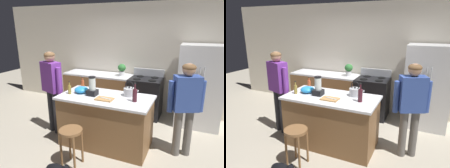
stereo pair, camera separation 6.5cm
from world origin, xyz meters
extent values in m
plane|color=#B2A893|center=(0.00, 0.00, 0.00)|extent=(14.00, 14.00, 0.00)
cube|color=beige|center=(0.00, 1.95, 1.35)|extent=(8.00, 0.10, 2.70)
cube|color=brown|center=(0.00, 0.00, 0.45)|extent=(1.60, 0.77, 0.90)
cube|color=silver|center=(0.00, 0.00, 0.92)|extent=(1.66, 0.83, 0.04)
cube|color=brown|center=(-0.80, 1.55, 0.45)|extent=(2.00, 0.64, 0.90)
cube|color=silver|center=(-0.80, 1.55, 0.92)|extent=(2.00, 0.64, 0.04)
cube|color=silver|center=(1.54, 1.50, 0.89)|extent=(0.90, 0.70, 1.78)
cylinder|color=#B7BABF|center=(1.50, 1.13, 0.98)|extent=(0.02, 0.02, 0.80)
cylinder|color=#B7BABF|center=(1.58, 1.13, 0.98)|extent=(0.02, 0.02, 0.80)
cube|color=#3FB259|center=(1.56, 1.15, 1.11)|extent=(0.05, 0.01, 0.05)
cube|color=yellow|center=(1.30, 1.15, 0.89)|extent=(0.05, 0.01, 0.05)
cube|color=purple|center=(1.24, 1.15, 0.90)|extent=(0.05, 0.01, 0.05)
cube|color=black|center=(0.36, 1.52, 0.47)|extent=(0.76, 0.64, 0.94)
cube|color=black|center=(0.36, 1.20, 0.42)|extent=(0.60, 0.01, 0.24)
cube|color=#B7BABF|center=(0.36, 1.81, 1.03)|extent=(0.76, 0.06, 0.18)
cylinder|color=black|center=(0.18, 1.37, 0.95)|extent=(0.18, 0.18, 0.01)
cylinder|color=black|center=(0.54, 1.37, 0.95)|extent=(0.18, 0.18, 0.01)
cylinder|color=black|center=(0.18, 1.67, 0.95)|extent=(0.18, 0.18, 0.01)
cylinder|color=black|center=(0.54, 1.67, 0.95)|extent=(0.18, 0.18, 0.01)
cylinder|color=#26262B|center=(-1.27, 0.06, 0.44)|extent=(0.16, 0.16, 0.89)
cylinder|color=#26262B|center=(-1.10, 0.00, 0.44)|extent=(0.16, 0.16, 0.89)
cube|color=#723399|center=(-1.18, 0.03, 1.18)|extent=(0.45, 0.33, 0.59)
cylinder|color=#723399|center=(-1.42, 0.11, 1.13)|extent=(0.11, 0.11, 0.53)
cylinder|color=#723399|center=(-0.94, -0.05, 1.13)|extent=(0.11, 0.11, 0.53)
sphere|color=tan|center=(-1.18, 0.03, 1.57)|extent=(0.25, 0.25, 0.20)
ellipsoid|color=brown|center=(-1.18, 0.03, 1.61)|extent=(0.26, 0.26, 0.12)
cylinder|color=#66605B|center=(1.41, 0.23, 0.41)|extent=(0.17, 0.17, 0.82)
cylinder|color=#66605B|center=(1.24, 0.16, 0.41)|extent=(0.17, 0.17, 0.82)
cube|color=#334C99|center=(1.33, 0.20, 1.11)|extent=(0.45, 0.36, 0.57)
cylinder|color=#334C99|center=(1.56, 0.30, 1.06)|extent=(0.12, 0.12, 0.52)
cylinder|color=#334C99|center=(1.10, 0.09, 1.06)|extent=(0.12, 0.12, 0.52)
sphere|color=tan|center=(1.33, 0.20, 1.50)|extent=(0.26, 0.26, 0.20)
ellipsoid|color=brown|center=(1.33, 0.20, 1.53)|extent=(0.28, 0.28, 0.12)
cylinder|color=brown|center=(-0.24, -0.76, 0.60)|extent=(0.36, 0.36, 0.04)
cylinder|color=brown|center=(-0.36, -0.87, 0.29)|extent=(0.04, 0.04, 0.58)
cylinder|color=brown|center=(-0.13, -0.87, 0.29)|extent=(0.04, 0.04, 0.58)
cylinder|color=brown|center=(-0.36, -0.64, 0.29)|extent=(0.04, 0.04, 0.58)
cylinder|color=brown|center=(-0.13, -0.64, 0.29)|extent=(0.04, 0.04, 0.58)
cone|color=black|center=(-0.14, -1.11, 0.23)|extent=(0.04, 0.04, 0.03)
cone|color=black|center=(-0.14, -1.05, 0.23)|extent=(0.04, 0.04, 0.03)
cylinder|color=silver|center=(-0.26, 1.55, 1.00)|extent=(0.14, 0.14, 0.12)
ellipsoid|color=#337A38|center=(-0.26, 1.55, 1.15)|extent=(0.20, 0.20, 0.18)
cube|color=black|center=(-0.24, -0.03, 0.99)|extent=(0.17, 0.17, 0.10)
cylinder|color=silver|center=(-0.24, -0.03, 1.15)|extent=(0.12, 0.12, 0.22)
cylinder|color=black|center=(-0.24, -0.03, 1.28)|extent=(0.12, 0.12, 0.02)
cylinder|color=olive|center=(-0.67, -0.11, 1.02)|extent=(0.06, 0.06, 0.15)
cylinder|color=olive|center=(-0.67, -0.11, 1.13)|extent=(0.02, 0.02, 0.07)
cylinder|color=black|center=(-0.67, -0.11, 1.17)|extent=(0.03, 0.03, 0.02)
cylinder|color=#B24C26|center=(-0.66, 0.33, 1.01)|extent=(0.06, 0.06, 0.14)
cylinder|color=#B24C26|center=(-0.66, 0.33, 1.11)|extent=(0.02, 0.02, 0.06)
cylinder|color=black|center=(-0.66, 0.33, 1.15)|extent=(0.03, 0.03, 0.02)
cylinder|color=#471923|center=(0.54, -0.04, 1.05)|extent=(0.08, 0.08, 0.21)
cylinder|color=#471923|center=(0.54, -0.04, 1.20)|extent=(0.03, 0.03, 0.09)
cylinder|color=black|center=(0.54, -0.04, 1.25)|extent=(0.03, 0.03, 0.02)
ellipsoid|color=#268CD8|center=(-0.50, 0.02, 1.00)|extent=(0.26, 0.26, 0.12)
cylinder|color=#B7BABF|center=(0.37, 0.20, 1.01)|extent=(0.20, 0.20, 0.14)
sphere|color=black|center=(0.37, 0.20, 1.10)|extent=(0.03, 0.03, 0.03)
cylinder|color=#B7BABF|center=(0.50, 0.20, 1.03)|extent=(0.09, 0.03, 0.08)
torus|color=black|center=(0.37, 0.20, 1.13)|extent=(0.16, 0.02, 0.16)
cube|color=#B7844C|center=(0.05, -0.15, 0.95)|extent=(0.30, 0.20, 0.02)
cube|color=#B7BABF|center=(0.07, -0.15, 0.96)|extent=(0.22, 0.08, 0.01)
camera|label=1|loc=(1.40, -3.07, 2.14)|focal=32.50mm
camera|label=2|loc=(1.46, -3.05, 2.14)|focal=32.50mm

